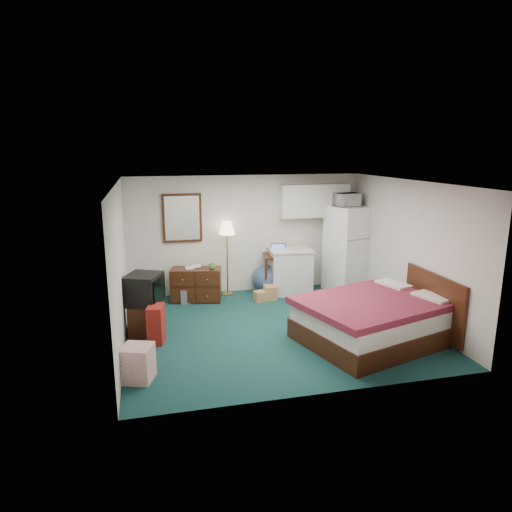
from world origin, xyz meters
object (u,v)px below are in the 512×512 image
object	(u,v)px
dresser	(196,285)
floor_lamp	(227,259)
tv_stand	(146,318)
suitcase	(156,324)
kitchen_counter	(290,272)
fridge	(347,249)
desk	(279,274)
bed	(372,321)

from	to	relation	value
dresser	floor_lamp	xyz separation A→B (m)	(0.69, 0.27, 0.44)
floor_lamp	tv_stand	bearing A→B (deg)	-134.67
dresser	suitcase	world-z (taller)	dresser
kitchen_counter	fridge	world-z (taller)	fridge
desk	fridge	bearing A→B (deg)	3.72
desk	bed	world-z (taller)	desk
kitchen_counter	bed	size ratio (longest dim) A/B	0.43
desk	kitchen_counter	bearing A→B (deg)	-9.96
desk	suitcase	world-z (taller)	desk
kitchen_counter	bed	bearing A→B (deg)	-74.56
floor_lamp	suitcase	size ratio (longest dim) A/B	2.57
floor_lamp	tv_stand	distance (m)	2.48
dresser	suitcase	bearing A→B (deg)	-101.54
bed	suitcase	world-z (taller)	bed
fridge	suitcase	world-z (taller)	fridge
suitcase	bed	bearing A→B (deg)	-1.18
suitcase	fridge	bearing A→B (deg)	36.27
dresser	kitchen_counter	xyz separation A→B (m)	(2.03, 0.06, 0.12)
dresser	kitchen_counter	world-z (taller)	kitchen_counter
dresser	bed	xyz separation A→B (m)	(2.52, -2.68, 0.01)
dresser	desk	size ratio (longest dim) A/B	1.20
desk	fridge	size ratio (longest dim) A/B	0.45
floor_lamp	desk	bearing A→B (deg)	-6.26
floor_lamp	kitchen_counter	world-z (taller)	floor_lamp
bed	suitcase	xyz separation A→B (m)	(-3.38, 0.78, -0.04)
bed	floor_lamp	bearing A→B (deg)	105.13
kitchen_counter	fridge	size ratio (longest dim) A/B	0.50
bed	desk	bearing A→B (deg)	87.89
fridge	desk	bearing A→B (deg)	155.50
dresser	floor_lamp	world-z (taller)	floor_lamp
floor_lamp	kitchen_counter	xyz separation A→B (m)	(1.33, -0.21, -0.32)
fridge	bed	size ratio (longest dim) A/B	0.86
tv_stand	dresser	bearing A→B (deg)	62.28
suitcase	dresser	bearing A→B (deg)	77.64
dresser	tv_stand	distance (m)	1.78
fridge	tv_stand	world-z (taller)	fridge
tv_stand	suitcase	xyz separation A→B (m)	(0.16, -0.44, 0.05)
bed	suitcase	distance (m)	3.47
dresser	fridge	world-z (taller)	fridge
bed	suitcase	size ratio (longest dim) A/B	3.53
tv_stand	fridge	bearing A→B (deg)	25.52
floor_lamp	bed	distance (m)	3.50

